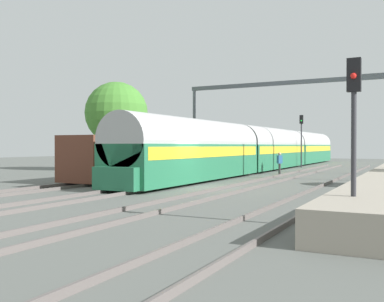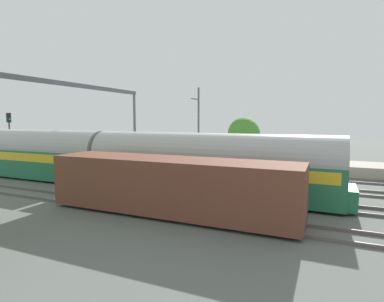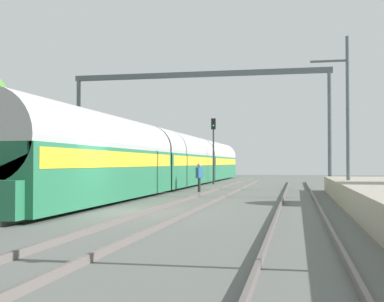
{
  "view_description": "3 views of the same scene",
  "coord_description": "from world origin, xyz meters",
  "px_view_note": "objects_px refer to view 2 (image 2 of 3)",
  "views": [
    {
      "loc": [
        10.51,
        -21.52,
        2.26
      ],
      "look_at": [
        -2.18,
        3.35,
        1.93
      ],
      "focal_mm": 41.56,
      "sensor_mm": 36.0,
      "label": 1
    },
    {
      "loc": [
        -20.31,
        -3.33,
        4.84
      ],
      "look_at": [
        1.68,
        6.35,
        2.37
      ],
      "focal_mm": 29.06,
      "sensor_mm": 36.0,
      "label": 2
    },
    {
      "loc": [
        6.43,
        -17.47,
        1.73
      ],
      "look_at": [
        -1.09,
        19.64,
        2.63
      ],
      "focal_mm": 48.24,
      "sensor_mm": 36.0,
      "label": 3
    }
  ],
  "objects_px": {
    "railway_signal_far": "(10,134)",
    "catenary_gantry": "(77,106)",
    "freight_car": "(171,186)",
    "passenger_train": "(26,153)",
    "person_crossing": "(115,165)"
  },
  "relations": [
    {
      "from": "railway_signal_far",
      "to": "catenary_gantry",
      "type": "xyz_separation_m",
      "value": [
        0.26,
        -8.19,
        2.51
      ]
    },
    {
      "from": "freight_car",
      "to": "catenary_gantry",
      "type": "xyz_separation_m",
      "value": [
        6.54,
        12.36,
        4.49
      ]
    },
    {
      "from": "railway_signal_far",
      "to": "catenary_gantry",
      "type": "relative_size",
      "value": 0.31
    },
    {
      "from": "catenary_gantry",
      "to": "passenger_train",
      "type": "bearing_deg",
      "value": 120.48
    },
    {
      "from": "person_crossing",
      "to": "catenary_gantry",
      "type": "xyz_separation_m",
      "value": [
        -0.7,
        3.25,
        4.93
      ]
    },
    {
      "from": "passenger_train",
      "to": "person_crossing",
      "type": "distance_m",
      "value": 7.59
    },
    {
      "from": "freight_car",
      "to": "person_crossing",
      "type": "distance_m",
      "value": 11.64
    },
    {
      "from": "railway_signal_far",
      "to": "person_crossing",
      "type": "bearing_deg",
      "value": -85.2
    },
    {
      "from": "person_crossing",
      "to": "catenary_gantry",
      "type": "relative_size",
      "value": 0.1
    },
    {
      "from": "freight_car",
      "to": "person_crossing",
      "type": "relative_size",
      "value": 7.51
    },
    {
      "from": "passenger_train",
      "to": "catenary_gantry",
      "type": "distance_m",
      "value": 5.86
    },
    {
      "from": "passenger_train",
      "to": "railway_signal_far",
      "type": "relative_size",
      "value": 9.06
    },
    {
      "from": "passenger_train",
      "to": "catenary_gantry",
      "type": "height_order",
      "value": "catenary_gantry"
    },
    {
      "from": "railway_signal_far",
      "to": "freight_car",
      "type": "bearing_deg",
      "value": -106.98
    },
    {
      "from": "freight_car",
      "to": "person_crossing",
      "type": "height_order",
      "value": "freight_car"
    }
  ]
}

